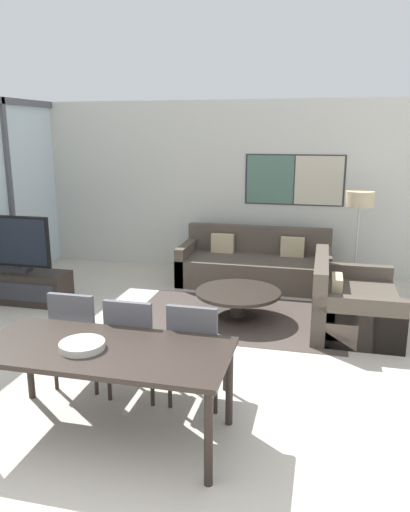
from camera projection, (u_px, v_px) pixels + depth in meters
ground_plane at (93, 495)px, 3.27m from camera, size 24.00×24.00×0.00m
wall_back at (241, 187)px, 8.24m from camera, size 7.75×0.09×2.80m
area_rug at (238, 318)px, 6.36m from camera, size 2.66×1.71×0.01m
tv_console at (19, 286)px, 6.91m from camera, size 1.44×0.45×0.44m
television at (15, 244)px, 6.76m from camera, size 1.04×0.20×0.77m
sofa_main at (255, 266)px, 7.77m from camera, size 2.29×1.00×0.84m
sofa_side at (347, 305)px, 6.03m from camera, size 1.00×1.51×0.84m
coffee_table at (238, 298)px, 6.29m from camera, size 1.07×1.07×0.36m
dining_table at (104, 356)px, 3.75m from camera, size 1.91×0.86×0.74m
dining_chair_left at (79, 334)px, 4.55m from camera, size 0.46×0.46×0.94m
dining_chair_centre at (134, 342)px, 4.37m from camera, size 0.46×0.46×0.94m
dining_chair_right at (196, 348)px, 4.25m from camera, size 0.46×0.46×0.94m
fruit_bowl at (82, 345)px, 3.71m from camera, size 0.34×0.34×0.05m
floor_lamp at (359, 205)px, 7.16m from camera, size 0.40×0.40×1.48m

